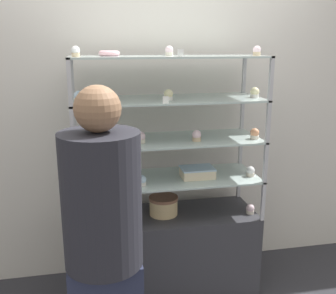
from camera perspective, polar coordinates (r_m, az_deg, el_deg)
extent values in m
plane|color=#2D2D33|center=(3.13, 0.00, -19.66)|extent=(20.00, 20.00, 0.00)
cube|color=silver|center=(2.99, -1.45, 5.73)|extent=(8.00, 0.05, 2.60)
cube|color=#333338|center=(2.97, 0.00, -14.94)|extent=(1.25, 0.47, 0.59)
cube|color=#B7B7BC|center=(2.94, -12.78, -6.29)|extent=(0.02, 0.02, 0.28)
cube|color=#B7B7BC|center=(3.15, 10.25, -4.72)|extent=(0.02, 0.02, 0.28)
cube|color=#B7B7BC|center=(2.53, -12.93, -9.84)|extent=(0.02, 0.02, 0.28)
cube|color=#B7B7BC|center=(2.77, 13.62, -7.67)|extent=(0.02, 0.02, 0.28)
cube|color=#B2C6C1|center=(2.74, 0.00, -4.59)|extent=(1.25, 0.47, 0.01)
cube|color=#B7B7BC|center=(2.86, -13.09, -1.12)|extent=(0.02, 0.02, 0.28)
cube|color=#B7B7BC|center=(3.07, 10.48, 0.13)|extent=(0.02, 0.02, 0.28)
cube|color=#B7B7BC|center=(2.43, -13.30, -3.93)|extent=(0.02, 0.02, 0.28)
cube|color=#B7B7BC|center=(2.68, 13.97, -2.22)|extent=(0.02, 0.02, 0.28)
cube|color=#B2C6C1|center=(2.66, 0.00, 1.02)|extent=(1.25, 0.47, 0.01)
cube|color=#B7B7BC|center=(2.79, -13.42, 4.32)|extent=(0.02, 0.02, 0.28)
cube|color=#B7B7BC|center=(3.01, 10.73, 5.20)|extent=(0.02, 0.02, 0.28)
cube|color=#B7B7BC|center=(2.36, -13.70, 2.42)|extent=(0.02, 0.02, 0.28)
cube|color=#B7B7BC|center=(2.61, 14.35, 3.56)|extent=(0.02, 0.02, 0.28)
cube|color=#B2C6C1|center=(2.60, 0.00, 6.92)|extent=(1.25, 0.47, 0.01)
cube|color=#B7B7BC|center=(2.76, -13.77, 9.95)|extent=(0.02, 0.02, 0.28)
cube|color=#B7B7BC|center=(2.98, 10.98, 10.43)|extent=(0.02, 0.02, 0.28)
cube|color=#B7B7BC|center=(2.32, -14.11, 9.08)|extent=(0.02, 0.02, 0.28)
cube|color=#B7B7BC|center=(2.58, 14.74, 9.57)|extent=(0.02, 0.02, 0.28)
cube|color=#B2C6C1|center=(2.58, 0.00, 12.98)|extent=(1.25, 0.47, 0.01)
cylinder|color=#DBBC84|center=(2.81, -0.65, -8.68)|extent=(0.20, 0.20, 0.11)
cylinder|color=#8C5B42|center=(2.79, -0.66, -7.43)|extent=(0.21, 0.21, 0.02)
cube|color=beige|center=(2.74, 4.27, -3.78)|extent=(0.22, 0.16, 0.06)
cube|color=silver|center=(2.73, 4.28, -3.08)|extent=(0.23, 0.16, 0.01)
cylinder|color=beige|center=(2.68, -11.50, -11.29)|extent=(0.06, 0.06, 0.02)
sphere|color=white|center=(2.67, -11.53, -10.74)|extent=(0.06, 0.06, 0.06)
cylinder|color=beige|center=(2.90, 11.83, -9.19)|extent=(0.06, 0.06, 0.02)
sphere|color=silver|center=(2.89, 11.86, -8.68)|extent=(0.06, 0.06, 0.06)
cube|color=white|center=(2.59, -6.12, -11.73)|extent=(0.04, 0.00, 0.04)
cylinder|color=#CCB28C|center=(2.60, -12.10, -5.51)|extent=(0.06, 0.06, 0.03)
sphere|color=silver|center=(2.60, -12.13, -4.91)|extent=(0.06, 0.06, 0.06)
cylinder|color=white|center=(2.59, -3.81, -5.34)|extent=(0.06, 0.06, 0.03)
sphere|color=silver|center=(2.58, -3.82, -4.74)|extent=(0.06, 0.06, 0.06)
cylinder|color=beige|center=(2.82, 11.85, -3.90)|extent=(0.06, 0.06, 0.03)
sphere|color=white|center=(2.81, 11.88, -3.35)|extent=(0.06, 0.06, 0.06)
cube|color=white|center=(2.49, -6.04, -6.02)|extent=(0.04, 0.00, 0.04)
cylinder|color=#CCB28C|center=(2.48, -12.27, 0.16)|extent=(0.06, 0.06, 0.03)
sphere|color=silver|center=(2.48, -12.31, 0.83)|extent=(0.06, 0.06, 0.06)
cylinder|color=beige|center=(2.56, -3.95, 0.90)|extent=(0.06, 0.06, 0.03)
sphere|color=silver|center=(2.55, -3.96, 1.55)|extent=(0.06, 0.06, 0.06)
cylinder|color=#CCB28C|center=(2.61, 4.17, 1.16)|extent=(0.06, 0.06, 0.03)
sphere|color=silver|center=(2.60, 4.18, 1.80)|extent=(0.06, 0.06, 0.06)
cylinder|color=beige|center=(2.72, 12.44, 1.44)|extent=(0.06, 0.06, 0.03)
sphere|color=#E5996B|center=(2.72, 12.47, 2.05)|extent=(0.06, 0.06, 0.06)
cube|color=white|center=(2.40, -5.82, 0.15)|extent=(0.04, 0.00, 0.04)
cylinder|color=#CCB28C|center=(2.51, -12.82, 6.66)|extent=(0.06, 0.06, 0.02)
sphere|color=silver|center=(2.51, -12.85, 7.28)|extent=(0.06, 0.06, 0.06)
cylinder|color=white|center=(2.54, 0.06, 7.11)|extent=(0.06, 0.06, 0.02)
sphere|color=#F4EAB2|center=(2.54, 0.06, 7.73)|extent=(0.06, 0.06, 0.06)
cylinder|color=white|center=(2.72, 12.44, 7.27)|extent=(0.06, 0.06, 0.02)
sphere|color=#F4EAB2|center=(2.71, 12.48, 7.85)|extent=(0.06, 0.06, 0.06)
cube|color=white|center=(2.38, -0.36, 6.86)|extent=(0.04, 0.00, 0.04)
cylinder|color=#CCB28C|center=(2.44, -13.24, 12.90)|extent=(0.05, 0.05, 0.02)
sphere|color=white|center=(2.44, -13.27, 13.50)|extent=(0.05, 0.05, 0.05)
cylinder|color=beige|center=(2.54, 0.14, 13.34)|extent=(0.05, 0.05, 0.02)
sphere|color=silver|center=(2.54, 0.14, 13.91)|extent=(0.05, 0.05, 0.05)
cylinder|color=#CCB28C|center=(2.67, 12.74, 13.06)|extent=(0.05, 0.05, 0.02)
sphere|color=silver|center=(2.67, 12.77, 13.61)|extent=(0.05, 0.05, 0.05)
cube|color=white|center=(2.38, 1.84, 13.49)|extent=(0.04, 0.00, 0.04)
torus|color=#EFB2BC|center=(2.56, -8.53, 13.31)|extent=(0.13, 0.13, 0.03)
cylinder|color=#26262D|center=(1.86, -9.59, -7.62)|extent=(0.37, 0.37, 0.65)
sphere|color=#936B4C|center=(1.75, -10.19, 5.48)|extent=(0.21, 0.21, 0.21)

